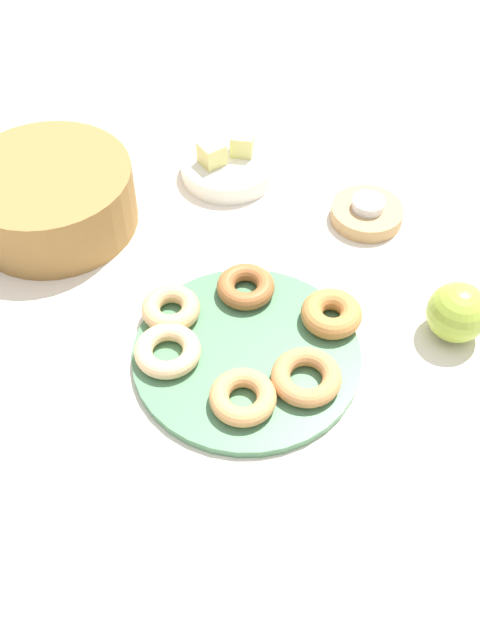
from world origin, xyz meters
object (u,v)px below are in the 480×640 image
donut_0 (306,377)px  donut_4 (168,351)px  candle_holder (367,214)px  fruit_bowl (228,167)px  donut_5 (171,309)px  basket (51,197)px  donut_plate (247,354)px  donut_1 (243,397)px  melon_chunk_left (212,154)px  tealight (368,204)px  apple (458,312)px  donut_3 (246,287)px  melon_chunk_right (242,143)px  donut_2 (331,314)px

donut_0 → donut_4: same height
candle_holder → fruit_bowl: size_ratio=0.71×
donut_5 → basket: 0.28m
donut_4 → donut_plate: bearing=-12.6°
donut_1 → melon_chunk_left: bearing=79.0°
donut_5 → tealight: 0.36m
basket → apple: basket is taller
donut_5 → melon_chunk_left: bearing=63.9°
donut_plate → donut_4: (-0.10, 0.02, 0.02)m
donut_3 → candle_holder: bearing=24.3°
donut_plate → apple: (0.28, -0.04, 0.03)m
donut_4 → tealight: size_ratio=1.73×
donut_4 → donut_5: (0.02, 0.07, 0.00)m
donut_3 → donut_5: size_ratio=1.01×
donut_1 → tealight: (0.29, 0.28, 0.01)m
candle_holder → apple: (0.02, -0.24, 0.03)m
donut_plate → donut_4: size_ratio=3.47×
donut_0 → donut_1: size_ratio=1.07×
donut_0 → tealight: 0.34m
donut_plate → donut_4: 0.10m
apple → melon_chunk_right: bearing=111.4°
donut_4 → fruit_bowl: bearing=62.0°
donut_2 → donut_4: 0.22m
tealight → apple: size_ratio=0.61×
donut_plate → donut_5: size_ratio=3.76×
donut_2 → fruit_bowl: 0.36m
tealight → apple: (0.02, -0.24, 0.01)m
donut_2 → melon_chunk_left: (-0.07, 0.35, 0.02)m
donut_0 → apple: (0.22, 0.03, 0.02)m
donut_4 → candle_holder: 0.40m
tealight → melon_chunk_left: melon_chunk_left is taller
donut_1 → donut_4: (-0.07, 0.10, -0.00)m
donut_2 → basket: size_ratio=0.32×
melon_chunk_right → donut_3: bearing=-106.3°
donut_plate → candle_holder: (0.26, 0.20, 0.01)m
donut_plate → basket: 0.40m
basket → donut_5: bearing=-63.6°
donut_2 → donut_4: bearing=178.5°
donut_plate → melon_chunk_right: bearing=73.6°
donut_1 → candle_holder: donut_1 is taller
fruit_bowl → donut_3: bearing=-101.6°
donut_3 → donut_4: 0.15m
donut_4 → candle_holder: size_ratio=0.78×
donut_0 → donut_3: (-0.03, 0.17, 0.00)m
donut_2 → donut_3: donut_2 is taller
donut_3 → basket: basket is taller
donut_4 → candle_holder: (0.36, 0.18, -0.01)m
donut_plate → fruit_bowl: fruit_bowl is taller
tealight → donut_2: bearing=-125.9°
donut_plate → donut_1: bearing=-111.0°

